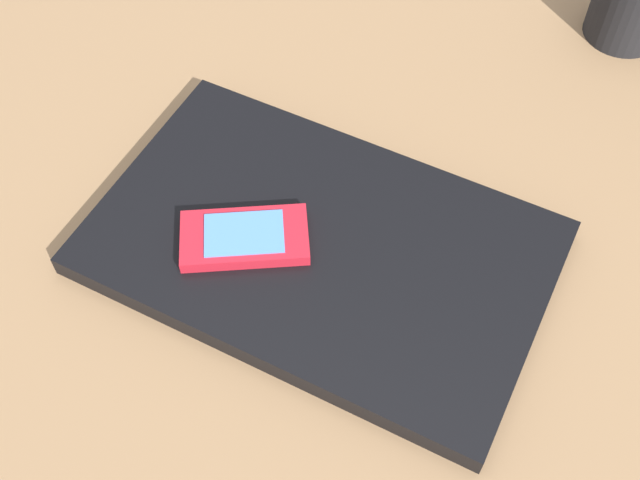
% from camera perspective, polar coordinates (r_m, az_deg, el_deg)
% --- Properties ---
extents(desk_surface, '(1.20, 0.80, 0.03)m').
position_cam_1_polar(desk_surface, '(0.67, -1.43, -0.31)').
color(desk_surface, '#9E7751').
rests_on(desk_surface, ground).
extents(laptop_closed, '(0.41, 0.32, 0.02)m').
position_cam_1_polar(laptop_closed, '(0.64, -0.00, -0.54)').
color(laptop_closed, black).
rests_on(laptop_closed, desk_surface).
extents(cell_phone_on_laptop, '(0.11, 0.07, 0.01)m').
position_cam_1_polar(cell_phone_on_laptop, '(0.63, -5.38, 0.18)').
color(cell_phone_on_laptop, red).
rests_on(cell_phone_on_laptop, laptop_closed).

